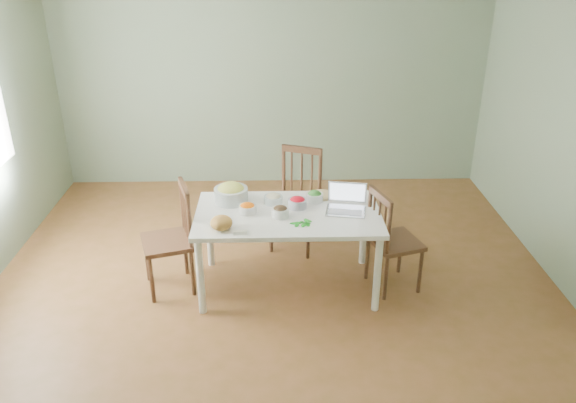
{
  "coord_description": "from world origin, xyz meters",
  "views": [
    {
      "loc": [
        0.01,
        -4.12,
        2.82
      ],
      "look_at": [
        0.12,
        0.13,
        0.82
      ],
      "focal_mm": 35.58,
      "sensor_mm": 36.0,
      "label": 1
    }
  ],
  "objects_px": {
    "dining_table": "(288,250)",
    "chair_right": "(395,240)",
    "laptop": "(346,200)",
    "bowl_squash": "(231,193)",
    "chair_left": "(167,240)",
    "bread_boule": "(221,223)",
    "chair_far": "(295,201)"
  },
  "relations": [
    {
      "from": "dining_table",
      "to": "laptop",
      "type": "relative_size",
      "value": 4.75
    },
    {
      "from": "dining_table",
      "to": "bowl_squash",
      "type": "height_order",
      "value": "bowl_squash"
    },
    {
      "from": "bowl_squash",
      "to": "chair_left",
      "type": "bearing_deg",
      "value": -157.81
    },
    {
      "from": "chair_right",
      "to": "chair_left",
      "type": "bearing_deg",
      "value": 71.84
    },
    {
      "from": "laptop",
      "to": "chair_right",
      "type": "bearing_deg",
      "value": 8.79
    },
    {
      "from": "bread_boule",
      "to": "bowl_squash",
      "type": "height_order",
      "value": "bowl_squash"
    },
    {
      "from": "dining_table",
      "to": "chair_right",
      "type": "height_order",
      "value": "chair_right"
    },
    {
      "from": "chair_right",
      "to": "bowl_squash",
      "type": "height_order",
      "value": "chair_right"
    },
    {
      "from": "chair_far",
      "to": "bowl_squash",
      "type": "bearing_deg",
      "value": -119.4
    },
    {
      "from": "bread_boule",
      "to": "chair_left",
      "type": "bearing_deg",
      "value": 150.15
    },
    {
      "from": "chair_left",
      "to": "laptop",
      "type": "height_order",
      "value": "chair_left"
    },
    {
      "from": "dining_table",
      "to": "bread_boule",
      "type": "distance_m",
      "value": 0.73
    },
    {
      "from": "dining_table",
      "to": "bread_boule",
      "type": "relative_size",
      "value": 8.79
    },
    {
      "from": "chair_right",
      "to": "bread_boule",
      "type": "bearing_deg",
      "value": 82.94
    },
    {
      "from": "chair_right",
      "to": "bowl_squash",
      "type": "xyz_separation_m",
      "value": [
        -1.4,
        0.24,
        0.35
      ]
    },
    {
      "from": "dining_table",
      "to": "chair_far",
      "type": "height_order",
      "value": "chair_far"
    },
    {
      "from": "bowl_squash",
      "to": "chair_right",
      "type": "bearing_deg",
      "value": -9.72
    },
    {
      "from": "chair_left",
      "to": "chair_right",
      "type": "xyz_separation_m",
      "value": [
        1.94,
        -0.02,
        -0.02
      ]
    },
    {
      "from": "chair_far",
      "to": "bowl_squash",
      "type": "height_order",
      "value": "chair_far"
    },
    {
      "from": "chair_far",
      "to": "bowl_squash",
      "type": "relative_size",
      "value": 3.4
    },
    {
      "from": "chair_left",
      "to": "bread_boule",
      "type": "distance_m",
      "value": 0.65
    },
    {
      "from": "dining_table",
      "to": "chair_far",
      "type": "relative_size",
      "value": 1.56
    },
    {
      "from": "chair_far",
      "to": "chair_left",
      "type": "bearing_deg",
      "value": -127.08
    },
    {
      "from": "chair_far",
      "to": "chair_right",
      "type": "xyz_separation_m",
      "value": [
        0.83,
        -0.71,
        -0.03
      ]
    },
    {
      "from": "chair_right",
      "to": "bread_boule",
      "type": "relative_size",
      "value": 5.24
    },
    {
      "from": "dining_table",
      "to": "chair_right",
      "type": "xyz_separation_m",
      "value": [
        0.92,
        -0.01,
        0.1
      ]
    },
    {
      "from": "dining_table",
      "to": "bowl_squash",
      "type": "xyz_separation_m",
      "value": [
        -0.48,
        0.23,
        0.44
      ]
    },
    {
      "from": "chair_far",
      "to": "bread_boule",
      "type": "distance_m",
      "value": 1.2
    },
    {
      "from": "bowl_squash",
      "to": "dining_table",
      "type": "bearing_deg",
      "value": -24.94
    },
    {
      "from": "dining_table",
      "to": "chair_right",
      "type": "distance_m",
      "value": 0.92
    },
    {
      "from": "chair_right",
      "to": "bread_boule",
      "type": "xyz_separation_m",
      "value": [
        -1.44,
        -0.27,
        0.32
      ]
    },
    {
      "from": "chair_left",
      "to": "chair_right",
      "type": "relative_size",
      "value": 1.04
    }
  ]
}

